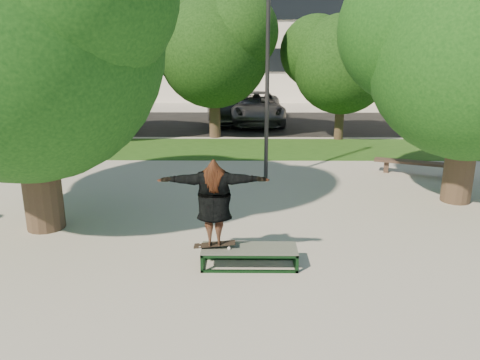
{
  "coord_description": "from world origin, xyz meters",
  "views": [
    {
      "loc": [
        0.34,
        -8.96,
        4.04
      ],
      "look_at": [
        0.24,
        0.6,
        1.27
      ],
      "focal_mm": 35.0,
      "sensor_mm": 36.0,
      "label": 1
    }
  ],
  "objects_px": {
    "car_silver_a": "(99,115)",
    "car_dark": "(224,111)",
    "tree_right": "(471,42)",
    "car_grey": "(257,108)",
    "grind_box": "(249,257)",
    "tree_left": "(20,25)",
    "car_silver_b": "(248,111)",
    "bench": "(422,164)",
    "lamppost": "(267,76)"
  },
  "relations": [
    {
      "from": "car_silver_a",
      "to": "car_dark",
      "type": "xyz_separation_m",
      "value": [
        5.94,
        2.16,
        -0.08
      ]
    },
    {
      "from": "car_silver_a",
      "to": "tree_right",
      "type": "bearing_deg",
      "value": -49.5
    },
    {
      "from": "car_silver_a",
      "to": "car_grey",
      "type": "xyz_separation_m",
      "value": [
        7.69,
        2.41,
        0.04
      ]
    },
    {
      "from": "car_dark",
      "to": "grind_box",
      "type": "bearing_deg",
      "value": -94.59
    },
    {
      "from": "tree_left",
      "to": "car_dark",
      "type": "bearing_deg",
      "value": 76.38
    },
    {
      "from": "car_silver_a",
      "to": "car_dark",
      "type": "height_order",
      "value": "car_silver_a"
    },
    {
      "from": "car_dark",
      "to": "tree_left",
      "type": "bearing_deg",
      "value": -112.28
    },
    {
      "from": "grind_box",
      "to": "car_silver_b",
      "type": "height_order",
      "value": "car_silver_b"
    },
    {
      "from": "bench",
      "to": "car_grey",
      "type": "relative_size",
      "value": 0.49
    },
    {
      "from": "bench",
      "to": "car_dark",
      "type": "height_order",
      "value": "car_dark"
    },
    {
      "from": "car_silver_a",
      "to": "car_silver_b",
      "type": "distance_m",
      "value": 7.6
    },
    {
      "from": "grind_box",
      "to": "car_silver_b",
      "type": "distance_m",
      "value": 16.88
    },
    {
      "from": "car_silver_b",
      "to": "bench",
      "type": "bearing_deg",
      "value": -74.04
    },
    {
      "from": "bench",
      "to": "car_silver_b",
      "type": "bearing_deg",
      "value": 139.0
    },
    {
      "from": "grind_box",
      "to": "bench",
      "type": "bearing_deg",
      "value": 49.05
    },
    {
      "from": "car_silver_a",
      "to": "car_silver_b",
      "type": "xyz_separation_m",
      "value": [
        7.19,
        2.43,
        -0.12
      ]
    },
    {
      "from": "bench",
      "to": "car_grey",
      "type": "height_order",
      "value": "car_grey"
    },
    {
      "from": "tree_right",
      "to": "car_grey",
      "type": "height_order",
      "value": "tree_right"
    },
    {
      "from": "tree_right",
      "to": "lamppost",
      "type": "relative_size",
      "value": 1.07
    },
    {
      "from": "grind_box",
      "to": "car_grey",
      "type": "bearing_deg",
      "value": 88.1
    },
    {
      "from": "car_silver_b",
      "to": "car_grey",
      "type": "bearing_deg",
      "value": -15.23
    },
    {
      "from": "grind_box",
      "to": "car_silver_b",
      "type": "xyz_separation_m",
      "value": [
        0.07,
        16.88,
        0.47
      ]
    },
    {
      "from": "tree_left",
      "to": "tree_right",
      "type": "relative_size",
      "value": 1.09
    },
    {
      "from": "car_dark",
      "to": "car_grey",
      "type": "xyz_separation_m",
      "value": [
        1.74,
        0.24,
        0.12
      ]
    },
    {
      "from": "grind_box",
      "to": "car_grey",
      "type": "xyz_separation_m",
      "value": [
        0.56,
        16.85,
        0.63
      ]
    },
    {
      "from": "tree_right",
      "to": "grind_box",
      "type": "bearing_deg",
      "value": -144.11
    },
    {
      "from": "bench",
      "to": "car_silver_a",
      "type": "height_order",
      "value": "car_silver_a"
    },
    {
      "from": "car_grey",
      "to": "car_silver_b",
      "type": "distance_m",
      "value": 0.52
    },
    {
      "from": "grind_box",
      "to": "car_silver_a",
      "type": "bearing_deg",
      "value": 116.26
    },
    {
      "from": "tree_left",
      "to": "car_dark",
      "type": "height_order",
      "value": "tree_left"
    },
    {
      "from": "tree_left",
      "to": "car_grey",
      "type": "relative_size",
      "value": 1.21
    },
    {
      "from": "bench",
      "to": "lamppost",
      "type": "bearing_deg",
      "value": -152.62
    },
    {
      "from": "tree_right",
      "to": "grind_box",
      "type": "xyz_separation_m",
      "value": [
        -5.49,
        -3.97,
        -3.9
      ]
    },
    {
      "from": "car_dark",
      "to": "car_grey",
      "type": "distance_m",
      "value": 1.76
    },
    {
      "from": "tree_right",
      "to": "car_silver_b",
      "type": "bearing_deg",
      "value": 112.76
    },
    {
      "from": "tree_right",
      "to": "grind_box",
      "type": "relative_size",
      "value": 3.62
    },
    {
      "from": "bench",
      "to": "car_silver_a",
      "type": "relative_size",
      "value": 0.63
    },
    {
      "from": "lamppost",
      "to": "car_dark",
      "type": "relative_size",
      "value": 1.44
    },
    {
      "from": "car_dark",
      "to": "car_silver_b",
      "type": "xyz_separation_m",
      "value": [
        1.25,
        0.27,
        -0.04
      ]
    },
    {
      "from": "tree_left",
      "to": "bench",
      "type": "xyz_separation_m",
      "value": [
        10.3,
        4.44,
        -4.04
      ]
    },
    {
      "from": "tree_left",
      "to": "lamppost",
      "type": "bearing_deg",
      "value": 36.42
    },
    {
      "from": "tree_right",
      "to": "bench",
      "type": "height_order",
      "value": "tree_right"
    },
    {
      "from": "tree_left",
      "to": "tree_right",
      "type": "bearing_deg",
      "value": 11.03
    },
    {
      "from": "tree_right",
      "to": "car_silver_b",
      "type": "relative_size",
      "value": 1.43
    },
    {
      "from": "car_dark",
      "to": "car_grey",
      "type": "relative_size",
      "value": 0.72
    },
    {
      "from": "tree_left",
      "to": "grind_box",
      "type": "relative_size",
      "value": 3.95
    },
    {
      "from": "grind_box",
      "to": "car_silver_a",
      "type": "relative_size",
      "value": 0.39
    },
    {
      "from": "car_silver_a",
      "to": "bench",
      "type": "bearing_deg",
      "value": -42.06
    },
    {
      "from": "tree_right",
      "to": "car_silver_a",
      "type": "xyz_separation_m",
      "value": [
        -12.61,
        10.47,
        -3.31
      ]
    },
    {
      "from": "car_silver_b",
      "to": "tree_right",
      "type": "bearing_deg",
      "value": -79.04
    }
  ]
}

